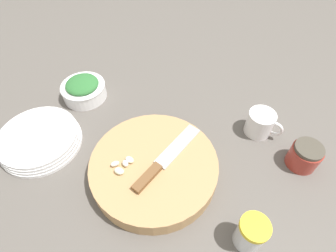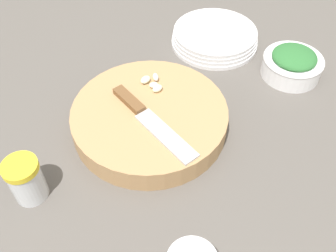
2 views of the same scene
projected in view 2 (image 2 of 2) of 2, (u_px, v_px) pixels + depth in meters
The scene contains 7 objects.
ground_plane at pixel (195, 145), 0.74m from camera, with size 5.00×5.00×0.00m, color #56514C.
cutting_board at pixel (150, 118), 0.75m from camera, with size 0.31×0.31×0.05m.
chef_knife at pixel (147, 117), 0.72m from camera, with size 0.05×0.23×0.01m.
garlic_cloves at pixel (153, 83), 0.78m from camera, with size 0.04×0.06×0.01m.
herb_bowl at pixel (292, 63), 0.86m from camera, with size 0.14×0.14×0.07m.
spice_jar at pixel (26, 180), 0.63m from camera, with size 0.06×0.06×0.09m.
plate_stack at pixel (215, 37), 0.95m from camera, with size 0.22×0.22×0.04m.
Camera 2 is at (0.37, 0.29, 0.57)m, focal length 40.00 mm.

